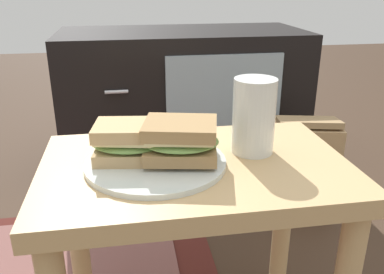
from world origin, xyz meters
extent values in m
cube|color=tan|center=(0.00, 0.00, 0.44)|extent=(0.56, 0.36, 0.04)
cylinder|color=tan|center=(-0.25, 0.14, 0.21)|extent=(0.04, 0.04, 0.43)
cylinder|color=tan|center=(0.25, 0.14, 0.21)|extent=(0.04, 0.04, 0.43)
cube|color=black|center=(0.11, 0.95, 0.29)|extent=(0.96, 0.44, 0.58)
cube|color=#8C9EA8|center=(0.23, 0.72, 0.30)|extent=(0.43, 0.01, 0.44)
cylinder|color=silver|center=(-0.15, 0.72, 0.41)|extent=(0.08, 0.01, 0.01)
cylinder|color=silver|center=(-0.15, 0.72, 0.19)|extent=(0.08, 0.01, 0.01)
cube|color=brown|center=(-0.49, 0.32, 0.01)|extent=(0.97, 0.49, 0.00)
cylinder|color=silver|center=(-0.07, 0.00, 0.47)|extent=(0.25, 0.25, 0.01)
cube|color=tan|center=(-0.12, 0.01, 0.48)|extent=(0.13, 0.10, 0.02)
ellipsoid|color=#729E4C|center=(-0.12, 0.01, 0.50)|extent=(0.14, 0.11, 0.02)
cube|color=beige|center=(-0.12, 0.01, 0.51)|extent=(0.13, 0.10, 0.01)
cube|color=tan|center=(-0.12, 0.01, 0.53)|extent=(0.13, 0.10, 0.02)
cube|color=#9E7A4C|center=(-0.03, -0.01, 0.49)|extent=(0.14, 0.12, 0.02)
ellipsoid|color=#729E4C|center=(-0.03, -0.01, 0.51)|extent=(0.15, 0.13, 0.02)
cube|color=beige|center=(-0.03, -0.01, 0.52)|extent=(0.13, 0.11, 0.01)
cube|color=#9E7A4C|center=(-0.03, -0.01, 0.53)|extent=(0.14, 0.13, 0.02)
cylinder|color=silver|center=(0.12, 0.03, 0.53)|extent=(0.08, 0.08, 0.14)
cylinder|color=orange|center=(0.12, 0.03, 0.52)|extent=(0.07, 0.07, 0.12)
cylinder|color=white|center=(0.12, 0.03, 0.59)|extent=(0.07, 0.07, 0.01)
cube|color=tan|center=(0.46, 0.51, 0.16)|extent=(0.23, 0.18, 0.32)
cube|color=#987950|center=(0.46, 0.51, 0.33)|extent=(0.22, 0.16, 0.04)
camera|label=1|loc=(-0.12, -0.66, 0.78)|focal=38.05mm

